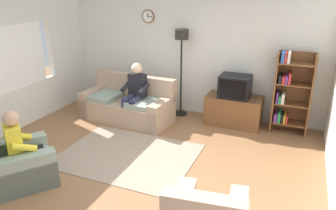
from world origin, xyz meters
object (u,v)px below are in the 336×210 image
tv_stand (233,110)px  tv (235,86)px  armchair_near_window (18,165)px  person_on_couch (135,90)px  bookshelf (290,92)px  couch (128,105)px  person_in_left_armchair (22,144)px  floor_lamp (181,49)px

tv_stand → tv: (-0.00, -0.02, 0.52)m
armchair_near_window → person_on_couch: size_ratio=0.95×
person_on_couch → armchair_near_window: bearing=-101.0°
tv → person_on_couch: person_on_couch is taller
tv → bookshelf: bearing=5.5°
couch → bookshelf: 3.24m
tv_stand → person_in_left_armchair: (-2.33, -3.21, 0.31)m
tv → floor_lamp: (-1.18, 0.12, 0.63)m
tv_stand → person_in_left_armchair: 3.98m
bookshelf → person_in_left_armchair: (-3.35, -3.29, -0.19)m
tv → armchair_near_window: size_ratio=0.51×
floor_lamp → tv_stand: bearing=-4.8°
tv → tv_stand: bearing=90.0°
tv_stand → armchair_near_window: size_ratio=0.93×
person_on_couch → bookshelf: bearing=14.9°
couch → armchair_near_window: 2.71m
tv → armchair_near_window: (-2.38, -3.26, -0.53)m
tv → person_on_couch: (-1.88, -0.67, -0.12)m
couch → person_on_couch: 0.47m
tv_stand → person_on_couch: bearing=-159.7°
floor_lamp → armchair_near_window: (-1.20, -3.39, -1.16)m
couch → bookshelf: (3.14, 0.66, 0.48)m
floor_lamp → person_on_couch: (-0.69, -0.79, -0.75)m
tv_stand → armchair_near_window: (-2.38, -3.29, -0.01)m
couch → tv_stand: size_ratio=1.78×
couch → bookshelf: bookshelf is taller
bookshelf → armchair_near_window: 4.81m
tv → person_on_couch: bearing=-160.3°
person_in_left_armchair → tv: bearing=53.9°
floor_lamp → person_in_left_armchair: bearing=-109.1°
couch → person_on_couch: size_ratio=1.58×
floor_lamp → armchair_near_window: bearing=-109.5°
bookshelf → armchair_near_window: bearing=-135.4°
bookshelf → floor_lamp: 2.30m
tv → person_in_left_armchair: size_ratio=0.54×
tv_stand → tv: tv is taller
floor_lamp → armchair_near_window: size_ratio=1.57×
couch → tv: 2.25m
couch → person_on_couch: person_on_couch is taller
person_on_couch → tv: bearing=19.7°
bookshelf → floor_lamp: bearing=179.3°
tv → couch: bearing=-165.2°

